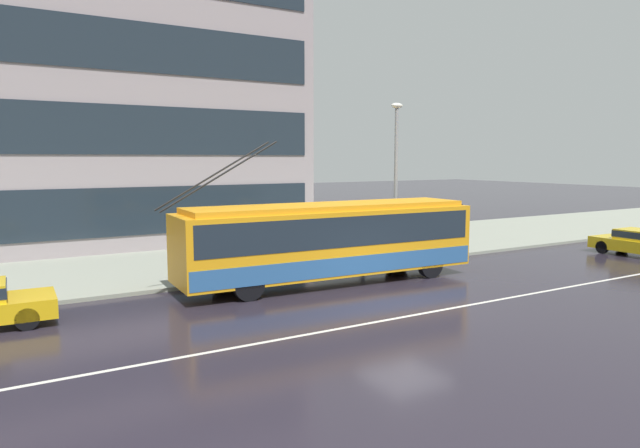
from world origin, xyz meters
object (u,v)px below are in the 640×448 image
Objects in this scene: pedestrian_approaching_curb at (363,223)px; street_lamp at (396,167)px; trolleybus at (330,240)px; pedestrian_at_shelter at (218,238)px.

street_lamp reaches higher than pedestrian_approaching_curb.
trolleybus is at bearing -153.52° from street_lamp.
pedestrian_at_shelter is 7.33m from pedestrian_approaching_curb.
pedestrian_at_shelter is (-3.56, 2.21, 0.05)m from trolleybus.
pedestrian_approaching_curb is (3.71, 3.16, 0.08)m from trolleybus.
pedestrian_at_shelter is 8.95m from street_lamp.
street_lamp reaches higher than trolleybus.
trolleybus is at bearing -31.87° from pedestrian_at_shelter.
pedestrian_approaching_curb is at bearing 40.44° from trolleybus.
street_lamp is (8.57, 0.28, 2.55)m from pedestrian_at_shelter.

